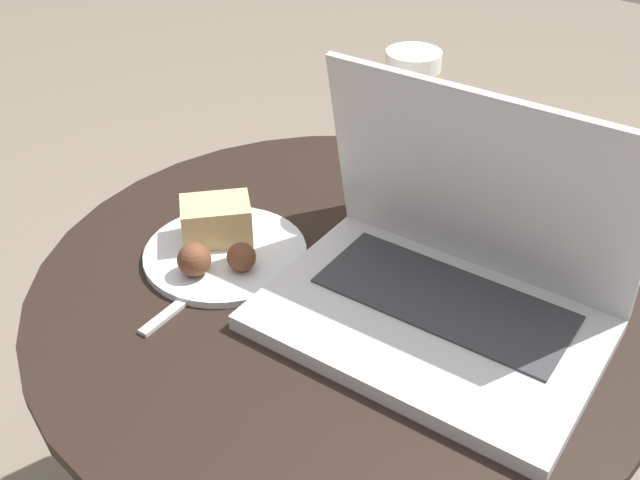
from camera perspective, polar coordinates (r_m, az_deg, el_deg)
The scene contains 6 objects.
table at distance 0.94m, azimuth 1.71°, elevation -9.47°, with size 0.71×0.71×0.55m.
napkin at distance 0.90m, azimuth -6.71°, elevation -1.03°, with size 0.18×0.16×0.00m.
laptop at distance 0.79m, azimuth 9.52°, elevation -2.81°, with size 0.36×0.26×0.24m.
beer_glass at distance 0.93m, azimuth 6.71°, elevation 8.00°, with size 0.06×0.06×0.21m.
snack_plate at distance 0.89m, azimuth -7.58°, elevation -0.19°, with size 0.19×0.19×0.06m.
fork at distance 0.86m, azimuth -8.11°, elevation -2.89°, with size 0.03×0.20×0.00m.
Camera 1 is at (0.39, -0.55, 1.08)m, focal length 42.00 mm.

